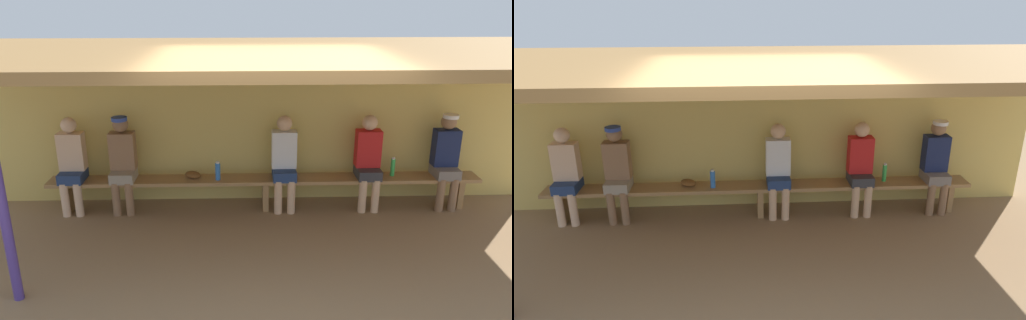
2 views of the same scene
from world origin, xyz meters
TOP-DOWN VIEW (x-y plane):
  - ground_plane at (0.00, 0.00)m, footprint 24.00×24.00m
  - back_wall at (0.00, 2.00)m, footprint 8.00×0.20m
  - dugout_roof at (0.00, 0.70)m, footprint 8.00×2.80m
  - support_post at (-2.61, -0.55)m, footprint 0.10×0.10m
  - bench at (0.00, 1.55)m, footprint 6.00×0.36m
  - player_rightmost at (1.43, 1.55)m, footprint 0.34×0.42m
  - player_near_post at (-2.65, 1.55)m, footprint 0.34×0.42m
  - player_leftmost at (2.53, 1.55)m, footprint 0.34×0.42m
  - player_in_blue at (-1.96, 1.55)m, footprint 0.34×0.42m
  - player_shirtless_tan at (0.26, 1.55)m, footprint 0.34×0.42m
  - water_bottle_green at (-0.66, 1.50)m, footprint 0.07×0.07m
  - water_bottle_clear at (1.79, 1.57)m, footprint 0.06×0.06m
  - baseball_glove_dark_brown at (-1.01, 1.58)m, footprint 0.29×0.27m

SIDE VIEW (x-z plane):
  - ground_plane at x=0.00m, z-range 0.00..0.00m
  - bench at x=0.00m, z-range 0.16..0.62m
  - baseball_glove_dark_brown at x=-1.01m, z-range 0.46..0.55m
  - water_bottle_green at x=-0.66m, z-range 0.45..0.72m
  - water_bottle_clear at x=1.79m, z-range 0.45..0.73m
  - player_rightmost at x=1.43m, z-range 0.06..1.40m
  - player_near_post at x=-2.65m, z-range 0.06..1.40m
  - player_shirtless_tan at x=0.26m, z-range 0.06..1.40m
  - player_leftmost at x=2.53m, z-range 0.07..1.42m
  - player_in_blue at x=-1.96m, z-range 0.07..1.42m
  - back_wall at x=0.00m, z-range 0.00..2.20m
  - support_post at x=-2.61m, z-range 0.00..2.20m
  - dugout_roof at x=0.00m, z-range 2.20..2.32m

